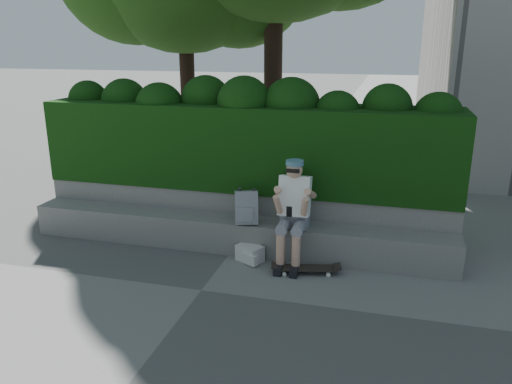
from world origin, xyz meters
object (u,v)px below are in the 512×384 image
(backpack_plaid, at_px, (246,208))
(backpack_ground, at_px, (250,253))
(person, at_px, (294,208))
(skateboard, at_px, (306,268))

(backpack_plaid, xyz_separation_m, backpack_ground, (0.11, -0.21, -0.57))
(backpack_plaid, bearing_deg, person, -26.20)
(backpack_ground, bearing_deg, backpack_plaid, 146.35)
(person, relative_size, backpack_plaid, 3.08)
(person, distance_m, backpack_ground, 0.86)
(person, xyz_separation_m, backpack_ground, (-0.55, -0.12, -0.64))
(backpack_plaid, bearing_deg, skateboard, -42.54)
(skateboard, height_order, backpack_ground, backpack_ground)
(person, height_order, backpack_plaid, person)
(person, height_order, backpack_ground, person)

